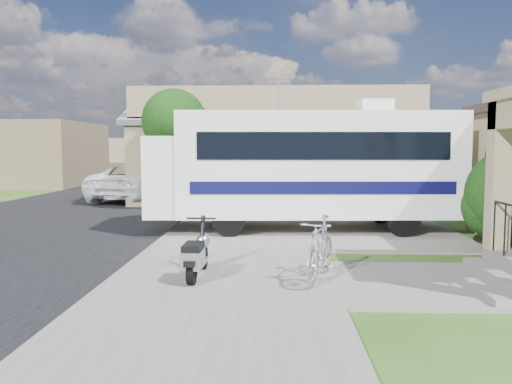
{
  "coord_description": "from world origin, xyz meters",
  "views": [
    {
      "loc": [
        -0.04,
        -9.58,
        2.36
      ],
      "look_at": [
        -0.5,
        2.5,
        1.3
      ],
      "focal_mm": 35.0,
      "sensor_mm": 36.0,
      "label": 1
    }
  ],
  "objects_px": {
    "bicycle": "(320,252)",
    "van": "(168,172)",
    "motorhome": "(305,165)",
    "pickup_truck": "(143,182)",
    "garden_hose": "(482,273)",
    "scooter": "(196,256)"
  },
  "relations": [
    {
      "from": "bicycle",
      "to": "van",
      "type": "height_order",
      "value": "van"
    },
    {
      "from": "motorhome",
      "to": "bicycle",
      "type": "relative_size",
      "value": 4.71
    },
    {
      "from": "motorhome",
      "to": "van",
      "type": "distance_m",
      "value": 17.45
    },
    {
      "from": "pickup_truck",
      "to": "garden_hose",
      "type": "height_order",
      "value": "pickup_truck"
    },
    {
      "from": "motorhome",
      "to": "pickup_truck",
      "type": "relative_size",
      "value": 1.41
    },
    {
      "from": "bicycle",
      "to": "garden_hose",
      "type": "relative_size",
      "value": 4.24
    },
    {
      "from": "motorhome",
      "to": "pickup_truck",
      "type": "distance_m",
      "value": 10.81
    },
    {
      "from": "scooter",
      "to": "bicycle",
      "type": "bearing_deg",
      "value": 1.71
    },
    {
      "from": "pickup_truck",
      "to": "bicycle",
      "type": "bearing_deg",
      "value": 126.96
    },
    {
      "from": "motorhome",
      "to": "bicycle",
      "type": "distance_m",
      "value": 5.74
    },
    {
      "from": "van",
      "to": "scooter",
      "type": "bearing_deg",
      "value": -67.19
    },
    {
      "from": "bicycle",
      "to": "pickup_truck",
      "type": "distance_m",
      "value": 15.45
    },
    {
      "from": "pickup_truck",
      "to": "van",
      "type": "height_order",
      "value": "van"
    },
    {
      "from": "pickup_truck",
      "to": "van",
      "type": "distance_m",
      "value": 7.55
    },
    {
      "from": "scooter",
      "to": "garden_hose",
      "type": "distance_m",
      "value": 5.18
    },
    {
      "from": "van",
      "to": "bicycle",
      "type": "bearing_deg",
      "value": -61.79
    },
    {
      "from": "garden_hose",
      "to": "scooter",
      "type": "bearing_deg",
      "value": -175.61
    },
    {
      "from": "bicycle",
      "to": "garden_hose",
      "type": "bearing_deg",
      "value": 25.94
    },
    {
      "from": "van",
      "to": "garden_hose",
      "type": "height_order",
      "value": "van"
    },
    {
      "from": "motorhome",
      "to": "scooter",
      "type": "xyz_separation_m",
      "value": [
        -2.24,
        -5.58,
        -1.41
      ]
    },
    {
      "from": "van",
      "to": "pickup_truck",
      "type": "bearing_deg",
      "value": -77.19
    },
    {
      "from": "bicycle",
      "to": "van",
      "type": "distance_m",
      "value": 22.59
    }
  ]
}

